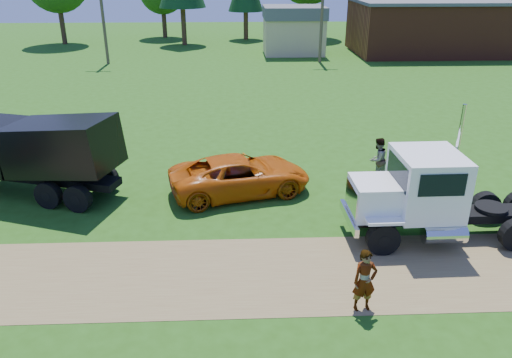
{
  "coord_description": "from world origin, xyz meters",
  "views": [
    {
      "loc": [
        -2.09,
        -12.85,
        8.8
      ],
      "look_at": [
        -1.4,
        3.63,
        1.6
      ],
      "focal_mm": 35.0,
      "sensor_mm": 36.0,
      "label": 1
    }
  ],
  "objects_px": {
    "white_semi_tractor": "(427,196)",
    "spectator_a": "(365,281)",
    "black_dump_truck": "(32,151)",
    "orange_pickup": "(240,175)"
  },
  "relations": [
    {
      "from": "white_semi_tractor",
      "to": "orange_pickup",
      "type": "bearing_deg",
      "value": 147.7
    },
    {
      "from": "white_semi_tractor",
      "to": "spectator_a",
      "type": "height_order",
      "value": "white_semi_tractor"
    },
    {
      "from": "spectator_a",
      "to": "black_dump_truck",
      "type": "bearing_deg",
      "value": 137.56
    },
    {
      "from": "black_dump_truck",
      "to": "orange_pickup",
      "type": "relative_size",
      "value": 1.39
    },
    {
      "from": "orange_pickup",
      "to": "spectator_a",
      "type": "distance_m",
      "value": 8.35
    },
    {
      "from": "white_semi_tractor",
      "to": "orange_pickup",
      "type": "xyz_separation_m",
      "value": [
        -6.27,
        3.82,
        -0.76
      ]
    },
    {
      "from": "black_dump_truck",
      "to": "orange_pickup",
      "type": "height_order",
      "value": "black_dump_truck"
    },
    {
      "from": "orange_pickup",
      "to": "spectator_a",
      "type": "relative_size",
      "value": 3.12
    },
    {
      "from": "white_semi_tractor",
      "to": "black_dump_truck",
      "type": "distance_m",
      "value": 15.13
    },
    {
      "from": "white_semi_tractor",
      "to": "spectator_a",
      "type": "relative_size",
      "value": 4.13
    }
  ]
}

